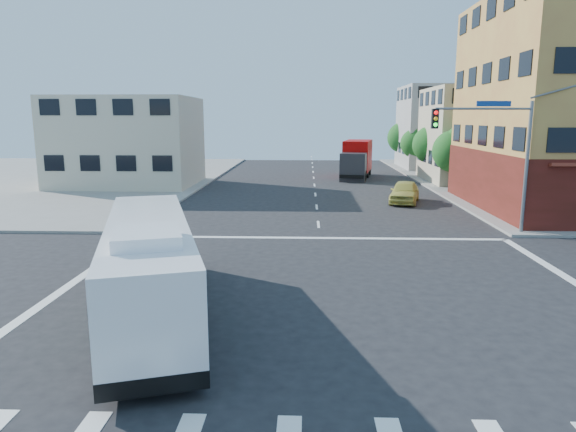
{
  "coord_description": "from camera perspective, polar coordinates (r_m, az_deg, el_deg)",
  "views": [
    {
      "loc": [
        -0.67,
        -16.48,
        6.12
      ],
      "look_at": [
        -1.47,
        4.71,
        2.07
      ],
      "focal_mm": 32.0,
      "sensor_mm": 36.0,
      "label": 1
    }
  ],
  "objects": [
    {
      "name": "building_east_far",
      "position": [
        66.84,
        17.72,
        9.35
      ],
      "size": [
        12.06,
        10.06,
        10.0
      ],
      "color": "#9E9E99",
      "rests_on": "ground"
    },
    {
      "name": "street_tree_b",
      "position": [
        53.94,
        15.79,
        7.89
      ],
      "size": [
        3.8,
        3.8,
        5.79
      ],
      "color": "#3A2415",
      "rests_on": "ground"
    },
    {
      "name": "street_tree_c",
      "position": [
        61.75,
        14.05,
        8.02
      ],
      "size": [
        3.4,
        3.4,
        5.29
      ],
      "color": "#3A2415",
      "rests_on": "ground"
    },
    {
      "name": "ground",
      "position": [
        17.59,
        4.28,
        -9.58
      ],
      "size": [
        120.0,
        120.0,
        0.0
      ],
      "primitive_type": "plane",
      "color": "black",
      "rests_on": "ground"
    },
    {
      "name": "transit_bus",
      "position": [
        16.61,
        -15.18,
        -5.28
      ],
      "size": [
        5.64,
        11.42,
        3.32
      ],
      "rotation": [
        0.0,
        0.0,
        0.3
      ],
      "color": "black",
      "rests_on": "ground"
    },
    {
      "name": "building_east_near",
      "position": [
        53.48,
        21.67,
        8.32
      ],
      "size": [
        12.06,
        10.06,
        9.0
      ],
      "color": "#B6AB8B",
      "rests_on": "ground"
    },
    {
      "name": "box_truck",
      "position": [
        54.08,
        7.64,
        6.19
      ],
      "size": [
        4.07,
        8.83,
        3.83
      ],
      "rotation": [
        0.0,
        0.0,
        -0.2
      ],
      "color": "#26262B",
      "rests_on": "ground"
    },
    {
      "name": "street_tree_d",
      "position": [
        69.58,
        12.72,
        8.7
      ],
      "size": [
        4.0,
        4.0,
        6.03
      ],
      "color": "#3A2415",
      "rests_on": "ground"
    },
    {
      "name": "signal_mast_ne",
      "position": [
        28.82,
        22.15,
        7.75
      ],
      "size": [
        7.91,
        1.13,
        8.07
      ],
      "color": "slate",
      "rests_on": "ground"
    },
    {
      "name": "parked_car",
      "position": [
        38.67,
        12.82,
        2.64
      ],
      "size": [
        3.12,
        5.1,
        1.62
      ],
      "primitive_type": "imported",
      "rotation": [
        0.0,
        0.0,
        -0.27
      ],
      "color": "#C7BF51",
      "rests_on": "ground"
    },
    {
      "name": "street_tree_a",
      "position": [
        46.22,
        18.09,
        7.14
      ],
      "size": [
        3.6,
        3.6,
        5.53
      ],
      "color": "#3A2415",
      "rests_on": "ground"
    },
    {
      "name": "building_west",
      "position": [
        49.29,
        -17.37,
        7.86
      ],
      "size": [
        12.06,
        10.06,
        8.0
      ],
      "color": "beige",
      "rests_on": "ground"
    }
  ]
}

